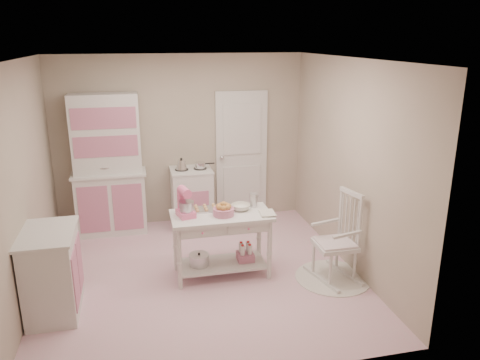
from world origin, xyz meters
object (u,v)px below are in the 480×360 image
hutch (108,165)px  bread_basket (224,212)px  rocking_chair (335,237)px  work_table (222,244)px  stove (192,198)px  stand_mixer (185,203)px  base_cabinet (52,272)px

hutch → bread_basket: bearing=-51.6°
rocking_chair → hutch: bearing=128.2°
bread_basket → work_table: bearing=111.8°
stove → rocking_chair: (1.46, -2.04, 0.09)m
stand_mixer → hutch: bearing=105.7°
rocking_chair → bread_basket: size_ratio=4.40×
stove → stand_mixer: (-0.27, -1.61, 0.51)m
hutch → rocking_chair: size_ratio=1.89×
stove → rocking_chair: 2.51m
hutch → bread_basket: (1.37, -1.73, -0.19)m
rocking_chair → stand_mixer: 1.83m
rocking_chair → stand_mixer: size_ratio=3.24×
work_table → stove: bearing=95.4°
work_table → stand_mixer: size_ratio=3.53×
base_cabinet → stove: bearing=49.5°
stove → base_cabinet: size_ratio=1.00×
base_cabinet → stand_mixer: size_ratio=2.71×
hutch → work_table: 2.25m
hutch → rocking_chair: bearing=-38.1°
base_cabinet → rocking_chair: rocking_chair is taller
bread_basket → stove: bearing=95.9°
stove → base_cabinet: 2.68m
base_cabinet → bread_basket: bearing=10.4°
stove → work_table: (0.15, -1.63, -0.06)m
base_cabinet → rocking_chair: size_ratio=0.84×
base_cabinet → work_table: size_ratio=0.77×
work_table → stand_mixer: (-0.42, 0.02, 0.57)m
base_cabinet → bread_basket: base_cabinet is taller
hutch → bread_basket: size_ratio=8.32×
stove → work_table: stove is taller
base_cabinet → work_table: 1.93m
hutch → base_cabinet: 2.23m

